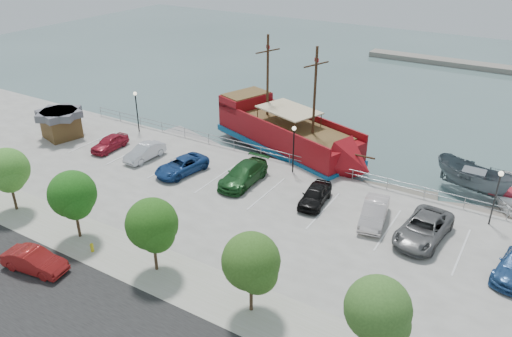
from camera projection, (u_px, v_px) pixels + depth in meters
The scene contains 28 objects.
ground at pixel (254, 215), 39.00m from camera, with size 160.00×160.00×0.00m, color #3C5856.
street at pixel (95, 336), 26.32m from camera, with size 100.00×8.00×0.04m, color black.
sidewalk at pixel (169, 274), 30.90m from camera, with size 100.00×4.00×0.05m, color gray.
seawall_railing at pixel (300, 161), 44.28m from camera, with size 50.00×0.06×1.00m.
far_shore at pixel (498, 69), 76.19m from camera, with size 40.00×3.00×0.80m, color gray.
pirate_ship at pixel (296, 139), 47.61m from camera, with size 18.81×10.64×11.67m.
patrol_boat at pixel (472, 181), 41.41m from camera, with size 2.55×6.77×2.62m, color slate.
dock_west at pixel (192, 139), 52.13m from camera, with size 7.13×2.04×0.41m, color gray.
dock_mid at pixel (399, 193), 41.90m from camera, with size 6.23×1.78×0.36m, color #696558.
dock_east at pixel (477, 213), 38.99m from camera, with size 6.53×1.87×0.37m, color gray.
shed at pixel (61, 123), 49.90m from camera, with size 4.22×4.22×2.83m.
street_sedan at pixel (34, 261), 31.02m from camera, with size 1.49×4.27×1.41m, color maroon.
fire_hydrant at pixel (92, 247), 32.88m from camera, with size 0.24×0.24×0.68m.
lamp_post_left at pixel (136, 105), 50.60m from camera, with size 0.36×0.36×4.28m.
lamp_post_mid at pixel (294, 141), 42.21m from camera, with size 0.36×0.36×4.28m.
lamp_post_right at pixel (497, 188), 34.75m from camera, with size 0.36×0.36×4.28m.
tree_b at pixel (8, 172), 36.31m from camera, with size 3.30×3.20×5.00m.
tree_c at pixel (73, 196), 33.04m from camera, with size 3.30×3.20×5.00m.
tree_d at pixel (153, 227), 29.78m from camera, with size 3.30×3.20×5.00m.
tree_e at pixel (253, 264), 26.52m from camera, with size 3.30×3.20×5.00m.
tree_f at pixel (380, 312), 23.26m from camera, with size 3.30×3.20×5.00m.
parked_car_a at pixel (110, 143), 47.53m from camera, with size 1.64×4.08×1.39m, color maroon.
parked_car_b at pixel (145, 152), 45.61m from camera, with size 1.47×4.21×1.39m, color silver.
parked_car_c at pixel (182, 166), 43.07m from camera, with size 2.29×4.97×1.38m, color navy.
parked_car_d at pixel (243, 174), 41.38m from camera, with size 2.28×5.60×1.63m, color #1B4D1F.
parked_car_e at pixel (315, 195), 38.41m from camera, with size 1.73×4.30×1.47m, color black.
parked_car_f at pixel (374, 212), 36.01m from camera, with size 1.64×4.71×1.55m, color beige.
parked_car_g at pixel (423, 229), 34.07m from camera, with size 2.70×5.85×1.63m, color #616161.
Camera 1 is at (17.48, -28.30, 19.69)m, focal length 35.00 mm.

